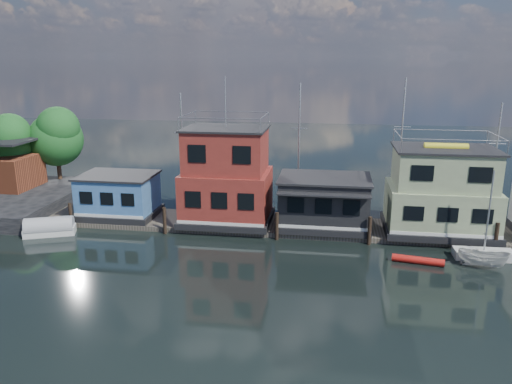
% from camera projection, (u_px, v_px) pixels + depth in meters
% --- Properties ---
extents(ground, '(160.00, 160.00, 0.00)m').
position_uv_depth(ground, '(327.00, 298.00, 29.35)').
color(ground, black).
rests_on(ground, ground).
extents(dock, '(48.00, 5.00, 0.40)m').
position_uv_depth(dock, '(329.00, 228.00, 40.74)').
color(dock, '#595147').
rests_on(dock, ground).
extents(houseboat_blue, '(6.40, 4.90, 3.66)m').
position_uv_depth(houseboat_blue, '(119.00, 195.00, 42.82)').
color(houseboat_blue, black).
rests_on(houseboat_blue, dock).
extents(houseboat_red, '(7.40, 5.90, 11.86)m').
position_uv_depth(houseboat_red, '(227.00, 178.00, 40.95)').
color(houseboat_red, black).
rests_on(houseboat_red, dock).
extents(houseboat_dark, '(7.40, 6.10, 4.06)m').
position_uv_depth(houseboat_dark, '(324.00, 202.00, 40.21)').
color(houseboat_dark, black).
rests_on(houseboat_dark, dock).
extents(houseboat_green, '(8.40, 5.90, 7.03)m').
position_uv_depth(houseboat_green, '(441.00, 193.00, 38.63)').
color(houseboat_green, black).
rests_on(houseboat_green, dock).
extents(pilings, '(42.28, 0.28, 2.20)m').
position_uv_depth(pilings, '(325.00, 229.00, 37.88)').
color(pilings, '#2D2116').
rests_on(pilings, ground).
extents(background_masts, '(36.40, 0.16, 12.00)m').
position_uv_depth(background_masts, '(386.00, 152.00, 44.37)').
color(background_masts, silver).
rests_on(background_masts, ground).
extents(shore, '(12.40, 15.72, 8.24)m').
position_uv_depth(shore, '(9.00, 166.00, 47.97)').
color(shore, black).
rests_on(shore, ground).
extents(red_kayak, '(3.48, 1.10, 0.51)m').
position_uv_depth(red_kayak, '(418.00, 260.00, 34.16)').
color(red_kayak, red).
rests_on(red_kayak, ground).
extents(motorboat, '(3.44, 1.92, 1.25)m').
position_uv_depth(motorboat, '(483.00, 259.00, 33.48)').
color(motorboat, silver).
rests_on(motorboat, ground).
extents(tarp_runabout, '(4.12, 2.79, 1.56)m').
position_uv_depth(tarp_runabout, '(50.00, 228.00, 39.62)').
color(tarp_runabout, silver).
rests_on(tarp_runabout, ground).
extents(day_sailer, '(4.05, 1.43, 6.34)m').
position_uv_depth(day_sailer, '(484.00, 253.00, 35.00)').
color(day_sailer, silver).
rests_on(day_sailer, ground).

